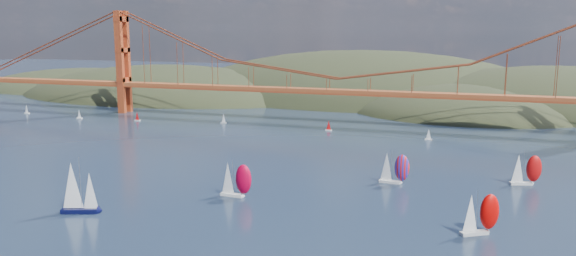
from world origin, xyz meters
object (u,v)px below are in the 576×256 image
(racer_0, at_px, (235,179))
(sloop_navy, at_px, (77,188))
(racer_1, at_px, (480,213))
(racer_rwb, at_px, (394,168))
(racer_3, at_px, (526,169))

(racer_0, bearing_deg, sloop_navy, -139.08)
(sloop_navy, relative_size, racer_1, 1.37)
(racer_1, height_order, racer_rwb, racer_1)
(sloop_navy, bearing_deg, racer_0, 19.41)
(sloop_navy, height_order, racer_0, sloop_navy)
(racer_0, relative_size, racer_rwb, 1.03)
(racer_rwb, bearing_deg, racer_3, 21.79)
(sloop_navy, height_order, racer_rwb, sloop_navy)
(racer_1, bearing_deg, sloop_navy, 157.61)
(racer_0, xyz_separation_m, racer_1, (63.61, -9.06, -0.04))
(racer_1, bearing_deg, racer_rwb, 91.68)
(racer_0, relative_size, racer_1, 1.01)
(racer_3, relative_size, racer_rwb, 0.99)
(sloop_navy, xyz_separation_m, racer_1, (95.55, 15.98, -1.39))
(racer_1, distance_m, racer_rwb, 43.69)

